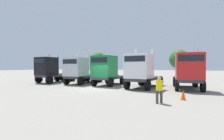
{
  "coord_description": "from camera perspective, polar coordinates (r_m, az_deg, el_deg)",
  "views": [
    {
      "loc": [
        9.13,
        -15.47,
        2.31
      ],
      "look_at": [
        0.13,
        3.8,
        1.89
      ],
      "focal_mm": 27.45,
      "sensor_mm": 36.0,
      "label": 1
    }
  ],
  "objects": [
    {
      "name": "semi_truck_red",
      "position": [
        18.53,
        24.04,
        -0.35
      ],
      "size": [
        3.32,
        6.46,
        4.2
      ],
      "rotation": [
        0.0,
        0.0,
        -1.44
      ],
      "color": "#333338",
      "rests_on": "ground"
    },
    {
      "name": "ground",
      "position": [
        18.11,
        -5.51,
        -6.21
      ],
      "size": [
        200.0,
        200.0,
        0.0
      ],
      "primitive_type": "plane",
      "color": "gray"
    },
    {
      "name": "oak_far_left",
      "position": [
        39.44,
        -4.47,
        3.29
      ],
      "size": [
        3.65,
        3.65,
        5.64
      ],
      "color": "#4C3823",
      "rests_on": "ground"
    },
    {
      "name": "semi_truck_white",
      "position": [
        18.34,
        9.75,
        -0.19
      ],
      "size": [
        3.02,
        6.64,
        4.2
      ],
      "rotation": [
        0.0,
        0.0,
        -1.65
      ],
      "color": "#333338",
      "rests_on": "ground"
    },
    {
      "name": "semi_truck_black",
      "position": [
        26.01,
        -19.92,
        0.13
      ],
      "size": [
        2.99,
        5.96,
        4.22
      ],
      "rotation": [
        0.0,
        0.0,
        -1.65
      ],
      "color": "#333338",
      "rests_on": "ground"
    },
    {
      "name": "semi_truck_silver",
      "position": [
        23.05,
        -10.91,
        -0.1
      ],
      "size": [
        2.55,
        6.22,
        4.06
      ],
      "rotation": [
        0.0,
        0.0,
        -1.57
      ],
      "color": "#333338",
      "rests_on": "ground"
    },
    {
      "name": "oak_far_right",
      "position": [
        35.77,
        21.41,
        3.39
      ],
      "size": [
        3.74,
        3.74,
        5.66
      ],
      "color": "#4C3823",
      "rests_on": "ground"
    },
    {
      "name": "traffic_cone_near",
      "position": [
        12.94,
        22.6,
        -7.61
      ],
      "size": [
        0.36,
        0.36,
        0.73
      ],
      "primitive_type": "cone",
      "color": "#F2590C",
      "rests_on": "ground"
    },
    {
      "name": "oak_far_centre",
      "position": [
        35.23,
        8.16,
        2.76
      ],
      "size": [
        3.3,
        3.3,
        4.99
      ],
      "color": "#4C3823",
      "rests_on": "ground"
    },
    {
      "name": "semi_truck_green",
      "position": [
        20.79,
        -1.84,
        -0.03
      ],
      "size": [
        2.82,
        5.79,
        4.19
      ],
      "rotation": [
        0.0,
        0.0,
        -1.62
      ],
      "color": "#333338",
      "rests_on": "ground"
    },
    {
      "name": "visitor_in_hivis",
      "position": [
        11.17,
        15.47,
        -5.77
      ],
      "size": [
        0.56,
        0.56,
        1.69
      ],
      "rotation": [
        0.0,
        0.0,
        5.32
      ],
      "color": "#3C3C3C",
      "rests_on": "ground"
    }
  ]
}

